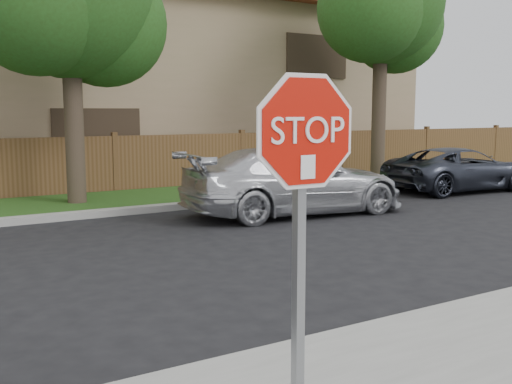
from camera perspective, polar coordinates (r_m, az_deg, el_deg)
tree_right at (r=19.57m, az=12.21°, el=17.26°), size 4.80×3.90×8.20m
stop_sign at (r=3.79m, az=4.56°, el=0.93°), size 1.01×0.13×2.55m
sedan_right at (r=13.25m, az=3.67°, el=1.06°), size 5.25×2.50×1.48m
sedan_far_right at (r=18.05m, az=18.81°, el=2.06°), size 4.59×2.36×1.24m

